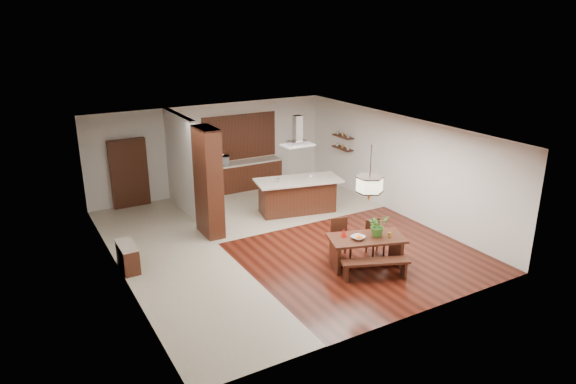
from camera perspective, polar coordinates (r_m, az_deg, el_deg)
room_shell at (r=12.81m, az=-1.17°, el=3.22°), size 9.00×9.04×2.92m
tile_hallway at (r=12.55m, az=-12.28°, el=-7.64°), size 2.50×9.00×0.01m
tile_kitchen at (r=16.10m, az=-1.50°, el=-1.15°), size 5.50×4.00×0.01m
soffit_band at (r=12.61m, az=-1.19°, el=6.83°), size 8.00×9.00×0.02m
partition_pier at (r=13.47m, az=-8.85°, el=1.07°), size 0.45×1.00×2.90m
partition_stub at (r=15.37m, az=-11.72°, el=3.13°), size 0.18×2.40×2.90m
hallway_console at (r=12.37m, az=-17.36°, el=-6.92°), size 0.37×0.88×0.63m
hallway_doorway at (r=16.19m, az=-17.23°, el=1.99°), size 1.10×0.20×2.10m
rear_counter at (r=17.29m, az=-4.93°, el=1.85°), size 2.60×0.62×0.95m
kitchen_window at (r=17.19m, az=-5.42°, el=6.13°), size 2.60×0.08×1.50m
shelf_lower at (r=17.11m, az=6.06°, el=4.85°), size 0.26×0.90×0.04m
shelf_upper at (r=17.02m, az=6.11°, el=6.15°), size 0.26×0.90×0.04m
dining_table at (r=12.05m, az=8.69°, el=-5.80°), size 1.91×1.36×0.72m
dining_bench at (r=11.67m, az=9.66°, el=-8.44°), size 1.54×0.89×0.43m
dining_chair_left at (r=12.40m, az=5.97°, el=-5.21°), size 0.51×0.51×0.96m
dining_chair_right at (r=12.69m, az=9.70°, el=-5.04°), size 0.43×0.43×0.86m
pendant_lantern at (r=11.45m, az=9.11°, el=2.03°), size 0.64×0.64×1.31m
foliage_plant at (r=11.99m, az=9.94°, el=-3.66°), size 0.47×0.41×0.52m
fruit_bowl at (r=11.83m, az=7.79°, el=-5.04°), size 0.37×0.37×0.07m
napkin_cone at (r=11.88m, az=6.23°, el=-4.49°), size 0.16×0.16×0.22m
gold_ornament at (r=12.05m, az=11.22°, el=-4.68°), size 0.10×0.10×0.11m
kitchen_island at (r=15.14m, az=1.05°, el=-0.37°), size 2.66×1.58×1.03m
range_hood at (r=14.62m, az=1.08°, el=6.82°), size 0.90×0.55×0.87m
island_cup at (r=15.08m, az=2.51°, el=1.73°), size 0.13×0.13×0.09m
microwave at (r=16.84m, az=-7.47°, el=3.49°), size 0.62×0.51×0.29m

